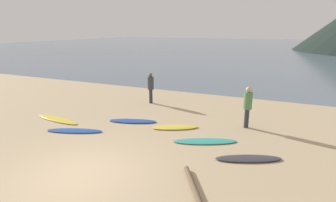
% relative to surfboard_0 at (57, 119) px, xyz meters
% --- Properties ---
extents(ground_plane, '(120.00, 120.00, 0.20)m').
position_rel_surfboard_0_xyz_m(ground_plane, '(4.26, 6.62, -0.13)').
color(ground_plane, tan).
rests_on(ground_plane, ground).
extents(ocean_water, '(140.00, 100.00, 0.01)m').
position_rel_surfboard_0_xyz_m(ocean_water, '(4.26, 57.64, -0.03)').
color(ocean_water, slate).
rests_on(ocean_water, ground).
extents(surfboard_0, '(2.62, 0.83, 0.07)m').
position_rel_surfboard_0_xyz_m(surfboard_0, '(0.00, 0.00, 0.00)').
color(surfboard_0, yellow).
rests_on(surfboard_0, ground).
extents(surfboard_1, '(2.34, 1.28, 0.07)m').
position_rel_surfboard_0_xyz_m(surfboard_1, '(1.73, -0.79, 0.00)').
color(surfboard_1, '#1E479E').
rests_on(surfboard_1, ground).
extents(surfboard_2, '(2.22, 1.22, 0.07)m').
position_rel_surfboard_0_xyz_m(surfboard_2, '(3.24, 1.19, 0.00)').
color(surfboard_2, '#1E479E').
rests_on(surfboard_2, ground).
extents(surfboard_3, '(1.96, 1.41, 0.08)m').
position_rel_surfboard_0_xyz_m(surfboard_3, '(5.28, 1.23, 0.00)').
color(surfboard_3, yellow).
rests_on(surfboard_3, ground).
extents(surfboard_4, '(2.35, 1.51, 0.06)m').
position_rel_surfboard_0_xyz_m(surfboard_4, '(6.83, 0.36, -0.00)').
color(surfboard_4, teal).
rests_on(surfboard_4, ground).
extents(surfboard_5, '(2.14, 1.37, 0.08)m').
position_rel_surfboard_0_xyz_m(surfboard_5, '(8.48, -0.41, 0.01)').
color(surfboard_5, '#333338').
rests_on(surfboard_5, ground).
extents(person_0, '(0.35, 0.35, 1.74)m').
position_rel_surfboard_0_xyz_m(person_0, '(7.95, 2.53, 0.99)').
color(person_0, '#2D2D38').
rests_on(person_0, ground).
extents(person_1, '(0.34, 0.34, 1.68)m').
position_rel_surfboard_0_xyz_m(person_1, '(2.51, 4.32, 0.96)').
color(person_1, '#2D2D38').
rests_on(person_1, ground).
extents(driftwood_log, '(1.29, 1.98, 0.14)m').
position_rel_surfboard_0_xyz_m(driftwood_log, '(7.52, -2.80, 0.04)').
color(driftwood_log, brown).
rests_on(driftwood_log, ground).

